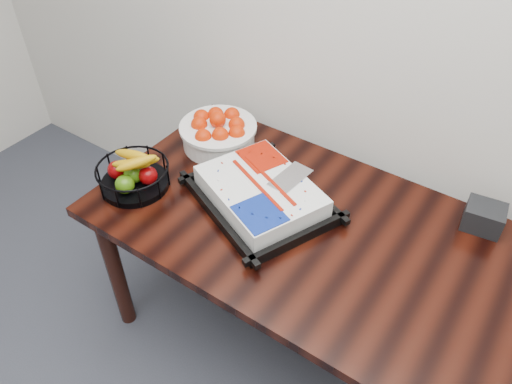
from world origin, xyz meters
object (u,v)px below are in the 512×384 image
Objects in this scene: table at (329,251)px; fruit_basket at (133,174)px; cake_tray at (261,194)px; tangerine_bowl at (218,128)px; napkin_box at (484,217)px.

fruit_basket is at bearing -165.11° from table.
tangerine_bowl is (-0.36, 0.21, 0.04)m from cake_tray.
cake_tray is 0.81m from napkin_box.
napkin_box is at bearing 39.27° from table.
cake_tray is 2.21× the size of fruit_basket.
table is 13.46× the size of napkin_box.
fruit_basket is at bearing -104.41° from tangerine_bowl.
tangerine_bowl is (-0.67, 0.20, 0.18)m from table.
fruit_basket reaches higher than napkin_box.
table is 0.33m from cake_tray.
napkin_box is at bearing 24.83° from fruit_basket.
tangerine_bowl reaches higher than napkin_box.
cake_tray is at bearing -29.84° from tangerine_bowl.
tangerine_bowl is at bearing 150.16° from cake_tray.
fruit_basket is (-0.47, -0.20, 0.01)m from cake_tray.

